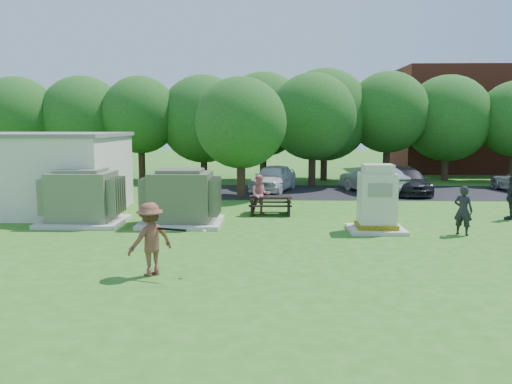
{
  "coord_description": "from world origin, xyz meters",
  "views": [
    {
      "loc": [
        0.57,
        -13.72,
        3.73
      ],
      "look_at": [
        0.0,
        4.0,
        1.3
      ],
      "focal_mm": 35.0,
      "sensor_mm": 36.0,
      "label": 1
    }
  ],
  "objects_px": {
    "batter": "(150,239)",
    "person_walking_right": "(512,198)",
    "person_at_picnic": "(260,195)",
    "car_dark": "(406,181)",
    "picnic_table": "(270,203)",
    "transformer_left": "(83,198)",
    "transformer_right": "(181,199)",
    "person_by_generator": "(463,211)",
    "generator_cabinet": "(377,202)",
    "car_white": "(273,178)",
    "car_silver_a": "(372,180)"
  },
  "relations": [
    {
      "from": "batter",
      "to": "person_at_picnic",
      "type": "height_order",
      "value": "batter"
    },
    {
      "from": "generator_cabinet",
      "to": "person_by_generator",
      "type": "xyz_separation_m",
      "value": [
        2.79,
        -0.48,
        -0.19
      ]
    },
    {
      "from": "transformer_left",
      "to": "car_white",
      "type": "xyz_separation_m",
      "value": [
        7.15,
        9.34,
        -0.23
      ]
    },
    {
      "from": "transformer_right",
      "to": "picnic_table",
      "type": "xyz_separation_m",
      "value": [
        3.31,
        2.22,
        -0.5
      ]
    },
    {
      "from": "batter",
      "to": "car_dark",
      "type": "xyz_separation_m",
      "value": [
        10.23,
        14.94,
        -0.24
      ]
    },
    {
      "from": "car_white",
      "to": "car_dark",
      "type": "height_order",
      "value": "car_white"
    },
    {
      "from": "transformer_right",
      "to": "batter",
      "type": "bearing_deg",
      "value": -86.56
    },
    {
      "from": "batter",
      "to": "person_at_picnic",
      "type": "xyz_separation_m",
      "value": [
        2.51,
        8.4,
        -0.08
      ]
    },
    {
      "from": "picnic_table",
      "to": "car_silver_a",
      "type": "height_order",
      "value": "car_silver_a"
    },
    {
      "from": "transformer_left",
      "to": "person_at_picnic",
      "type": "xyz_separation_m",
      "value": [
        6.59,
        2.11,
        -0.14
      ]
    },
    {
      "from": "person_by_generator",
      "to": "car_white",
      "type": "xyz_separation_m",
      "value": [
        -6.36,
        10.83,
        -0.09
      ]
    },
    {
      "from": "generator_cabinet",
      "to": "batter",
      "type": "height_order",
      "value": "generator_cabinet"
    },
    {
      "from": "picnic_table",
      "to": "person_by_generator",
      "type": "relative_size",
      "value": 1.05
    },
    {
      "from": "transformer_left",
      "to": "person_by_generator",
      "type": "bearing_deg",
      "value": -6.3
    },
    {
      "from": "generator_cabinet",
      "to": "transformer_left",
      "type": "bearing_deg",
      "value": 174.62
    },
    {
      "from": "transformer_left",
      "to": "transformer_right",
      "type": "distance_m",
      "value": 3.7
    },
    {
      "from": "transformer_right",
      "to": "person_by_generator",
      "type": "distance_m",
      "value": 9.92
    },
    {
      "from": "picnic_table",
      "to": "person_by_generator",
      "type": "distance_m",
      "value": 7.49
    },
    {
      "from": "person_by_generator",
      "to": "car_silver_a",
      "type": "xyz_separation_m",
      "value": [
        -1.01,
        10.19,
        -0.1
      ]
    },
    {
      "from": "generator_cabinet",
      "to": "car_dark",
      "type": "xyz_separation_m",
      "value": [
        3.59,
        9.65,
        -0.36
      ]
    },
    {
      "from": "picnic_table",
      "to": "car_dark",
      "type": "relative_size",
      "value": 0.38
    },
    {
      "from": "generator_cabinet",
      "to": "car_silver_a",
      "type": "relative_size",
      "value": 0.52
    },
    {
      "from": "person_at_picnic",
      "to": "car_dark",
      "type": "distance_m",
      "value": 10.12
    },
    {
      "from": "picnic_table",
      "to": "car_dark",
      "type": "xyz_separation_m",
      "value": [
        7.3,
        6.43,
        0.2
      ]
    },
    {
      "from": "person_by_generator",
      "to": "car_silver_a",
      "type": "bearing_deg",
      "value": -48.32
    },
    {
      "from": "picnic_table",
      "to": "person_by_generator",
      "type": "height_order",
      "value": "person_by_generator"
    },
    {
      "from": "picnic_table",
      "to": "transformer_left",
      "type": "bearing_deg",
      "value": -162.46
    },
    {
      "from": "batter",
      "to": "car_white",
      "type": "relative_size",
      "value": 0.42
    },
    {
      "from": "transformer_left",
      "to": "person_at_picnic",
      "type": "bearing_deg",
      "value": 17.74
    },
    {
      "from": "transformer_left",
      "to": "generator_cabinet",
      "type": "bearing_deg",
      "value": -5.38
    },
    {
      "from": "transformer_left",
      "to": "batter",
      "type": "xyz_separation_m",
      "value": [
        4.08,
        -6.29,
        -0.06
      ]
    },
    {
      "from": "batter",
      "to": "person_at_picnic",
      "type": "bearing_deg",
      "value": -149.02
    },
    {
      "from": "transformer_right",
      "to": "person_walking_right",
      "type": "distance_m",
      "value": 12.82
    },
    {
      "from": "picnic_table",
      "to": "person_by_generator",
      "type": "xyz_separation_m",
      "value": [
        6.5,
        -3.71,
        0.37
      ]
    },
    {
      "from": "generator_cabinet",
      "to": "batter",
      "type": "relative_size",
      "value": 1.29
    },
    {
      "from": "batter",
      "to": "car_silver_a",
      "type": "xyz_separation_m",
      "value": [
        8.42,
        14.99,
        -0.17
      ]
    },
    {
      "from": "generator_cabinet",
      "to": "car_white",
      "type": "bearing_deg",
      "value": 109.0
    },
    {
      "from": "picnic_table",
      "to": "batter",
      "type": "relative_size",
      "value": 0.96
    },
    {
      "from": "person_by_generator",
      "to": "person_at_picnic",
      "type": "height_order",
      "value": "person_by_generator"
    },
    {
      "from": "picnic_table",
      "to": "person_walking_right",
      "type": "xyz_separation_m",
      "value": [
        9.44,
        -0.89,
        0.41
      ]
    },
    {
      "from": "transformer_left",
      "to": "transformer_right",
      "type": "bearing_deg",
      "value": 0.0
    },
    {
      "from": "person_walking_right",
      "to": "car_dark",
      "type": "bearing_deg",
      "value": -119.25
    },
    {
      "from": "generator_cabinet",
      "to": "person_walking_right",
      "type": "xyz_separation_m",
      "value": [
        5.74,
        2.33,
        -0.15
      ]
    },
    {
      "from": "generator_cabinet",
      "to": "person_at_picnic",
      "type": "bearing_deg",
      "value": 142.96
    },
    {
      "from": "transformer_left",
      "to": "person_by_generator",
      "type": "distance_m",
      "value": 13.59
    },
    {
      "from": "car_silver_a",
      "to": "car_dark",
      "type": "relative_size",
      "value": 0.97
    },
    {
      "from": "batter",
      "to": "person_walking_right",
      "type": "xyz_separation_m",
      "value": [
        12.37,
        7.62,
        -0.03
      ]
    },
    {
      "from": "transformer_left",
      "to": "picnic_table",
      "type": "bearing_deg",
      "value": 17.54
    },
    {
      "from": "transformer_right",
      "to": "car_silver_a",
      "type": "height_order",
      "value": "transformer_right"
    },
    {
      "from": "car_silver_a",
      "to": "person_walking_right",
      "type": "bearing_deg",
      "value": 95.31
    }
  ]
}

